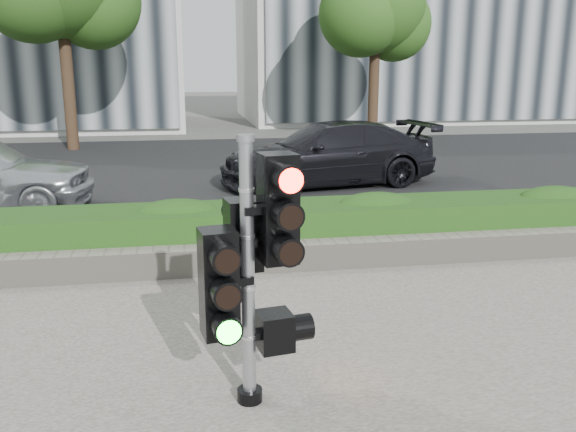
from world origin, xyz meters
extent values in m
plane|color=#51514C|center=(0.00, 0.00, 0.00)|extent=(120.00, 120.00, 0.00)
cube|color=black|center=(0.00, 10.00, 0.01)|extent=(60.00, 13.00, 0.02)
cube|color=gray|center=(0.00, 3.15, 0.06)|extent=(60.00, 0.25, 0.12)
cube|color=gray|center=(0.00, 1.90, 0.20)|extent=(12.00, 0.32, 0.34)
cube|color=#3D7423|center=(0.00, 2.55, 0.37)|extent=(12.00, 1.00, 0.68)
cylinder|color=black|center=(-4.50, 14.50, 2.02)|extent=(0.36, 0.36, 4.03)
sphere|color=#254A15|center=(-3.64, 14.86, 4.46)|extent=(2.88, 2.88, 2.88)
cylinder|color=black|center=(5.50, 15.50, 1.79)|extent=(0.36, 0.36, 3.58)
sphere|color=#254A15|center=(5.50, 15.50, 4.61)|extent=(3.33, 3.33, 3.33)
sphere|color=#254A15|center=(6.27, 15.82, 3.97)|extent=(2.56, 2.56, 2.56)
sphere|color=#254A15|center=(4.86, 15.12, 4.22)|extent=(2.82, 2.82, 2.82)
cylinder|color=black|center=(-0.66, -1.15, 0.08)|extent=(0.19, 0.19, 0.10)
cylinder|color=gray|center=(-0.66, -1.15, 1.02)|extent=(0.10, 0.10, 1.99)
cylinder|color=gray|center=(-0.66, -1.15, 2.04)|extent=(0.13, 0.13, 0.05)
cube|color=#FF1107|center=(-0.43, -1.14, 1.53)|extent=(0.29, 0.29, 0.80)
cube|color=#14E51E|center=(-0.87, -1.21, 1.02)|extent=(0.29, 0.29, 0.80)
cube|color=black|center=(-0.66, -0.92, 1.29)|extent=(0.29, 0.29, 0.54)
cube|color=orange|center=(-0.45, -1.08, 0.56)|extent=(0.29, 0.29, 0.29)
imported|color=black|center=(1.97, 7.43, 0.70)|extent=(4.89, 2.51, 1.36)
camera|label=1|loc=(-1.07, -5.34, 2.52)|focal=38.00mm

